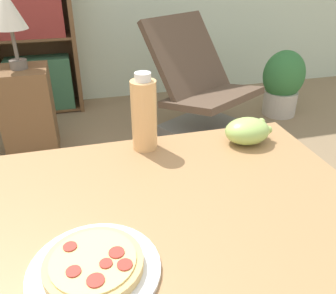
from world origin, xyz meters
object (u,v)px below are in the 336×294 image
drink_bottle (144,114)px  table_lamp (8,13)px  lounge_chair_far (202,102)px  grape_bunch (247,131)px  bookshelf (34,44)px  potted_plant_floor (283,83)px  pizza_on_plate (94,267)px  side_table (28,112)px

drink_bottle → table_lamp: (-0.53, 1.48, 0.10)m
lounge_chair_far → grape_bunch: bearing=-134.5°
bookshelf → table_lamp: (-0.04, -0.81, 0.36)m
table_lamp → potted_plant_floor: table_lamp is taller
pizza_on_plate → drink_bottle: 0.52m
grape_bunch → side_table: size_ratio=0.26×
lounge_chair_far → bookshelf: bookshelf is taller
drink_bottle → lounge_chair_far: bearing=63.0°
drink_bottle → potted_plant_floor: size_ratio=0.42×
table_lamp → lounge_chair_far: bearing=-3.1°
grape_bunch → lounge_chair_far: 1.60m
potted_plant_floor → pizza_on_plate: bearing=-129.7°
table_lamp → pizza_on_plate: bearing=-80.2°
table_lamp → potted_plant_floor: (2.08, 0.16, -0.67)m
grape_bunch → potted_plant_floor: size_ratio=0.28×
grape_bunch → potted_plant_floor: grape_bunch is taller
bookshelf → table_lamp: bearing=-92.9°
pizza_on_plate → bookshelf: (-0.30, 2.75, -0.16)m
pizza_on_plate → drink_bottle: bearing=67.0°
drink_bottle → potted_plant_floor: (1.55, 1.64, -0.57)m
lounge_chair_far → drink_bottle: bearing=-146.4°
grape_bunch → bookshelf: bookshelf is taller
grape_bunch → table_lamp: 1.77m
side_table → table_lamp: table_lamp is taller
pizza_on_plate → lounge_chair_far: 2.14m
pizza_on_plate → grape_bunch: 0.67m
pizza_on_plate → side_table: bearing=99.8°
side_table → lounge_chair_far: bearing=-3.1°
drink_bottle → bookshelf: bookshelf is taller
side_table → table_lamp: size_ratio=1.29×
grape_bunch → table_lamp: size_ratio=0.33×
grape_bunch → bookshelf: 2.49m
table_lamp → potted_plant_floor: size_ratio=0.84×
pizza_on_plate → side_table: pizza_on_plate is taller
pizza_on_plate → potted_plant_floor: 2.77m
side_table → bookshelf: bearing=87.1°
side_table → grape_bunch: bearing=-60.8°
grape_bunch → side_table: (-0.86, 1.53, -0.48)m
table_lamp → potted_plant_floor: bearing=4.4°
bookshelf → side_table: (-0.04, -0.81, -0.29)m
lounge_chair_far → bookshelf: 1.53m
lounge_chair_far → table_lamp: bearing=147.5°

